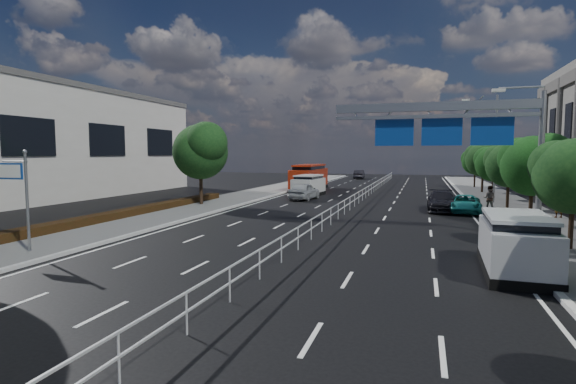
% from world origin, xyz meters
% --- Properties ---
extents(ground, '(160.00, 160.00, 0.00)m').
position_xyz_m(ground, '(0.00, 0.00, 0.00)').
color(ground, black).
rests_on(ground, ground).
extents(sidewalk_near, '(5.00, 140.00, 0.14)m').
position_xyz_m(sidewalk_near, '(-11.50, 0.00, 0.07)').
color(sidewalk_near, slate).
rests_on(sidewalk_near, ground).
extents(kerb_near, '(0.25, 140.00, 0.15)m').
position_xyz_m(kerb_near, '(-9.00, 0.00, 0.07)').
color(kerb_near, silver).
rests_on(kerb_near, ground).
extents(kerb_far, '(0.25, 140.00, 0.15)m').
position_xyz_m(kerb_far, '(9.00, 0.00, 0.07)').
color(kerb_far, silver).
rests_on(kerb_far, ground).
extents(median_fence, '(0.05, 85.00, 1.02)m').
position_xyz_m(median_fence, '(0.00, 22.50, 0.53)').
color(median_fence, silver).
rests_on(median_fence, ground).
extents(hedge_near, '(1.00, 36.00, 0.44)m').
position_xyz_m(hedge_near, '(-13.30, 5.00, 0.36)').
color(hedge_near, black).
rests_on(hedge_near, sidewalk_near).
extents(toilet_sign, '(1.62, 0.18, 4.34)m').
position_xyz_m(toilet_sign, '(-10.95, 0.00, 2.94)').
color(toilet_sign, gray).
rests_on(toilet_sign, ground).
extents(overhead_gantry, '(10.24, 0.38, 7.45)m').
position_xyz_m(overhead_gantry, '(6.74, 10.05, 5.61)').
color(overhead_gantry, gray).
rests_on(overhead_gantry, ground).
extents(streetlight_far, '(2.78, 2.40, 9.00)m').
position_xyz_m(streetlight_far, '(10.50, 26.00, 5.21)').
color(streetlight_far, gray).
rests_on(streetlight_far, ground).
extents(near_building, '(12.00, 38.00, 10.00)m').
position_xyz_m(near_building, '(-30.00, 18.00, 5.00)').
color(near_building, beige).
rests_on(near_building, ground).
extents(near_tree_back, '(4.84, 4.51, 6.69)m').
position_xyz_m(near_tree_back, '(-11.94, 17.97, 4.61)').
color(near_tree_back, black).
rests_on(near_tree_back, ground).
extents(far_tree_c, '(3.52, 3.28, 4.94)m').
position_xyz_m(far_tree_c, '(11.24, 6.98, 3.43)').
color(far_tree_c, black).
rests_on(far_tree_c, ground).
extents(far_tree_d, '(3.85, 3.59, 5.34)m').
position_xyz_m(far_tree_d, '(11.25, 14.48, 3.69)').
color(far_tree_d, black).
rests_on(far_tree_d, ground).
extents(far_tree_e, '(3.63, 3.38, 5.13)m').
position_xyz_m(far_tree_e, '(11.25, 21.98, 3.56)').
color(far_tree_e, black).
rests_on(far_tree_e, ground).
extents(far_tree_f, '(3.52, 3.28, 5.02)m').
position_xyz_m(far_tree_f, '(11.24, 29.48, 3.49)').
color(far_tree_f, black).
rests_on(far_tree_f, ground).
extents(far_tree_g, '(3.96, 3.69, 5.45)m').
position_xyz_m(far_tree_g, '(11.25, 36.98, 3.75)').
color(far_tree_g, black).
rests_on(far_tree_g, ground).
extents(far_tree_h, '(3.41, 3.18, 4.91)m').
position_xyz_m(far_tree_h, '(11.24, 44.48, 3.42)').
color(far_tree_h, black).
rests_on(far_tree_h, ground).
extents(white_minivan, '(2.55, 5.02, 2.10)m').
position_xyz_m(white_minivan, '(-5.79, 28.88, 1.03)').
color(white_minivan, black).
rests_on(white_minivan, ground).
extents(red_bus, '(2.36, 9.89, 2.95)m').
position_xyz_m(red_bus, '(-7.50, 36.05, 1.54)').
color(red_bus, black).
rests_on(red_bus, ground).
extents(near_car_silver, '(2.23, 4.72, 1.56)m').
position_xyz_m(near_car_silver, '(-5.29, 25.21, 0.78)').
color(near_car_silver, '#A2A5A9').
rests_on(near_car_silver, ground).
extents(near_car_dark, '(1.78, 4.54, 1.47)m').
position_xyz_m(near_car_dark, '(-5.21, 61.72, 0.74)').
color(near_car_dark, black).
rests_on(near_car_dark, ground).
extents(silver_minivan, '(2.31, 5.07, 2.08)m').
position_xyz_m(silver_minivan, '(8.30, 2.58, 1.02)').
color(silver_minivan, black).
rests_on(silver_minivan, ground).
extents(parked_car_teal, '(2.41, 4.68, 1.26)m').
position_xyz_m(parked_car_teal, '(8.05, 19.38, 0.63)').
color(parked_car_teal, '#1C827E').
rests_on(parked_car_teal, ground).
extents(parked_car_dark, '(2.08, 5.03, 1.45)m').
position_xyz_m(parked_car_dark, '(6.50, 19.97, 0.73)').
color(parked_car_dark, black).
rests_on(parked_car_dark, ground).
extents(pedestrian_a, '(0.78, 0.65, 1.83)m').
position_xyz_m(pedestrian_a, '(13.40, 17.42, 1.05)').
color(pedestrian_a, gray).
rests_on(pedestrian_a, sidewalk_far).
extents(pedestrian_b, '(1.04, 0.92, 1.77)m').
position_xyz_m(pedestrian_b, '(9.70, 20.05, 1.03)').
color(pedestrian_b, gray).
rests_on(pedestrian_b, sidewalk_far).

